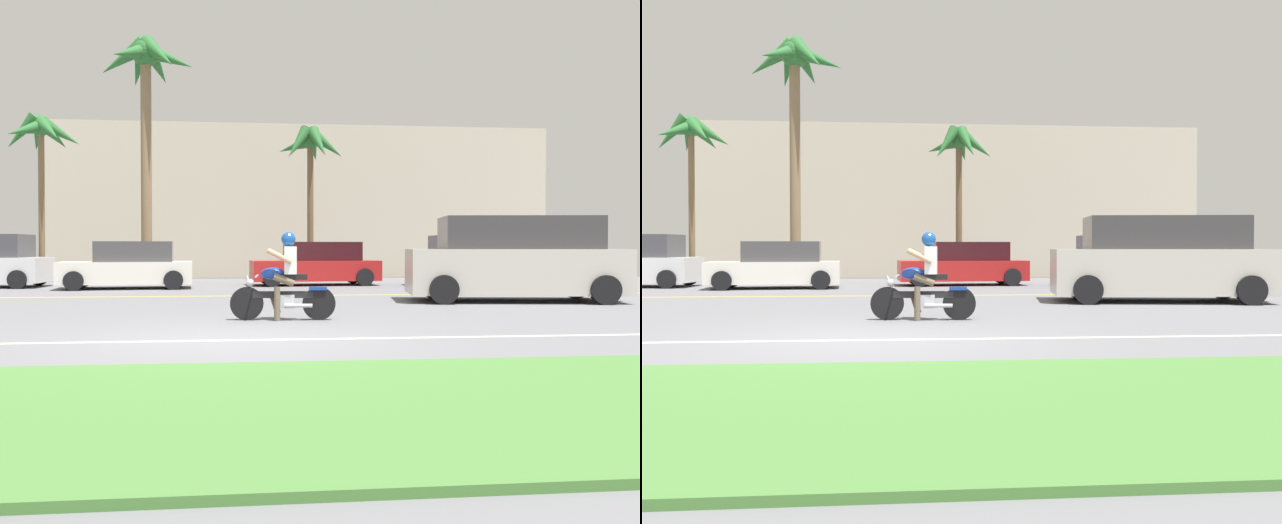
% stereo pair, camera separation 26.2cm
% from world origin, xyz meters
% --- Properties ---
extents(ground, '(56.00, 30.00, 0.04)m').
position_xyz_m(ground, '(0.00, 3.00, -0.02)').
color(ground, slate).
extents(grass_median, '(56.00, 3.80, 0.06)m').
position_xyz_m(grass_median, '(0.00, -4.10, 0.03)').
color(grass_median, '#477A38').
rests_on(grass_median, ground).
extents(lane_line_near, '(50.40, 0.12, 0.01)m').
position_xyz_m(lane_line_near, '(0.00, -0.08, 0.00)').
color(lane_line_near, silver).
rests_on(lane_line_near, ground).
extents(lane_line_far, '(50.40, 0.12, 0.01)m').
position_xyz_m(lane_line_far, '(0.00, 8.33, 0.00)').
color(lane_line_far, yellow).
rests_on(lane_line_far, ground).
extents(motorcyclist, '(1.79, 0.58, 1.50)m').
position_xyz_m(motorcyclist, '(0.90, 2.42, 0.63)').
color(motorcyclist, black).
rests_on(motorcyclist, ground).
extents(suv_nearby, '(5.11, 2.63, 1.93)m').
position_xyz_m(suv_nearby, '(6.40, 5.96, 0.94)').
color(suv_nearby, beige).
rests_on(suv_nearby, ground).
extents(parked_car_1, '(3.97, 2.18, 1.41)m').
position_xyz_m(parked_car_1, '(-3.19, 11.90, 0.66)').
color(parked_car_1, white).
rests_on(parked_car_1, ground).
extents(parked_car_2, '(4.23, 2.07, 1.41)m').
position_xyz_m(parked_car_2, '(2.59, 13.16, 0.66)').
color(parked_car_2, '#AD1E1E').
rests_on(parked_car_2, ground).
extents(parked_car_3, '(4.34, 2.28, 1.61)m').
position_xyz_m(parked_car_3, '(7.59, 12.15, 0.75)').
color(parked_car_3, navy).
rests_on(parked_car_3, ground).
extents(palm_tree_0, '(2.60, 2.52, 5.72)m').
position_xyz_m(palm_tree_0, '(-6.48, 14.72, 4.83)').
color(palm_tree_0, brown).
rests_on(palm_tree_0, ground).
extents(palm_tree_1, '(2.59, 2.58, 5.61)m').
position_xyz_m(palm_tree_1, '(2.62, 15.76, 4.64)').
color(palm_tree_1, brown).
rests_on(palm_tree_1, ground).
extents(palm_tree_2, '(3.39, 3.25, 8.40)m').
position_xyz_m(palm_tree_2, '(-3.03, 14.56, 6.94)').
color(palm_tree_2, '#846B4C').
rests_on(palm_tree_2, ground).
extents(building_far, '(20.70, 4.00, 6.28)m').
position_xyz_m(building_far, '(2.64, 21.00, 3.14)').
color(building_far, beige).
rests_on(building_far, ground).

